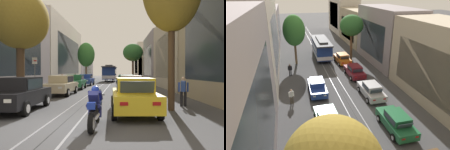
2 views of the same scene
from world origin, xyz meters
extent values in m
plane|color=#424244|center=(0.00, 26.17, 0.00)|extent=(163.58, 163.58, 0.00)
cube|color=gray|center=(-0.53, 30.72, 0.01)|extent=(0.08, 73.43, 0.01)
cube|color=gray|center=(0.53, 30.72, 0.01)|extent=(0.08, 73.43, 0.01)
cube|color=black|center=(0.00, 30.72, 0.00)|extent=(0.03, 73.43, 0.01)
cube|color=#2D3842|center=(-7.03, 8.91, 4.55)|extent=(0.04, 15.27, 6.07)
cube|color=beige|center=(-9.06, 30.72, 5.32)|extent=(4.10, 21.51, 10.65)
cube|color=#2D3842|center=(-7.03, 30.72, 4.79)|extent=(0.04, 15.27, 6.39)
cube|color=gray|center=(-9.05, 52.53, 3.61)|extent=(4.08, 21.51, 7.23)
cube|color=#2D3842|center=(-7.03, 52.53, 3.25)|extent=(0.04, 15.27, 4.34)
cube|color=#2D3842|center=(7.03, 4.54, 3.97)|extent=(0.04, 9.16, 5.29)
cube|color=#BCAD93|center=(9.97, 17.63, 4.06)|extent=(5.93, 12.79, 8.13)
cube|color=#2D3842|center=(7.03, 17.63, 3.66)|extent=(0.04, 9.16, 4.88)
cube|color=gray|center=(9.70, 30.72, 4.25)|extent=(5.39, 12.79, 8.50)
cube|color=#2D3842|center=(7.03, 30.72, 3.83)|extent=(0.04, 9.16, 5.10)
cube|color=tan|center=(9.81, 43.80, 3.57)|extent=(5.60, 12.79, 7.13)
cube|color=#2D3842|center=(7.03, 43.80, 3.21)|extent=(0.04, 9.16, 4.28)
cube|color=beige|center=(9.66, 56.89, 5.16)|extent=(5.30, 12.79, 10.32)
cube|color=#2D3842|center=(7.03, 56.89, 4.64)|extent=(0.04, 9.16, 6.19)
cube|color=black|center=(-2.78, 2.75, 0.65)|extent=(1.92, 4.35, 0.66)
cube|color=black|center=(-2.78, 2.90, 1.28)|extent=(1.53, 2.11, 0.60)
cube|color=#2D3842|center=(-2.76, 2.06, 1.26)|extent=(1.34, 0.26, 0.47)
cube|color=#2D3842|center=(-2.82, 4.08, 1.26)|extent=(1.30, 0.23, 0.45)
cube|color=#2D3842|center=(-2.04, 2.92, 1.28)|extent=(0.08, 1.81, 0.47)
cube|color=#2D3842|center=(-3.53, 2.88, 1.28)|extent=(0.08, 1.81, 0.47)
cube|color=white|center=(-2.16, 0.60, 0.75)|extent=(0.28, 0.05, 0.14)
cube|color=#B21414|center=(-2.28, 4.92, 0.75)|extent=(0.28, 0.05, 0.12)
cube|color=#B21414|center=(-3.40, 4.89, 0.75)|extent=(0.28, 0.05, 0.12)
cylinder|color=black|center=(-1.86, 1.44, 0.32)|extent=(0.22, 0.65, 0.64)
cylinder|color=silver|center=(-1.75, 1.44, 0.32)|extent=(0.03, 0.35, 0.35)
cylinder|color=black|center=(-1.94, 4.11, 0.32)|extent=(0.22, 0.65, 0.64)
cylinder|color=silver|center=(-1.83, 4.11, 0.32)|extent=(0.03, 0.35, 0.35)
cylinder|color=black|center=(-3.70, 4.05, 0.32)|extent=(0.22, 0.65, 0.64)
cylinder|color=silver|center=(-3.81, 4.05, 0.32)|extent=(0.03, 0.35, 0.35)
cube|color=#C1B28E|center=(-2.71, 9.62, 0.65)|extent=(1.85, 4.32, 0.66)
cube|color=#C1B28E|center=(-2.71, 9.77, 1.28)|extent=(1.50, 2.08, 0.60)
cube|color=#2D3842|center=(-2.72, 8.93, 1.26)|extent=(1.33, 0.24, 0.47)
cube|color=#2D3842|center=(-2.70, 10.95, 1.26)|extent=(1.30, 0.21, 0.45)
cube|color=#2D3842|center=(-1.96, 9.76, 1.28)|extent=(0.05, 1.81, 0.47)
cube|color=#2D3842|center=(-3.46, 9.78, 1.28)|extent=(0.05, 1.81, 0.47)
cube|color=white|center=(-2.18, 7.45, 0.75)|extent=(0.28, 0.04, 0.14)
cube|color=#B21414|center=(-2.13, 11.77, 0.75)|extent=(0.28, 0.04, 0.12)
cube|color=white|center=(-3.29, 7.46, 0.75)|extent=(0.28, 0.04, 0.14)
cube|color=#B21414|center=(-3.24, 11.78, 0.75)|extent=(0.28, 0.04, 0.12)
cylinder|color=black|center=(-1.85, 8.27, 0.32)|extent=(0.21, 0.64, 0.64)
cylinder|color=silver|center=(-1.74, 8.27, 0.32)|extent=(0.02, 0.35, 0.35)
cylinder|color=black|center=(-3.61, 8.29, 0.32)|extent=(0.21, 0.64, 0.64)
cylinder|color=silver|center=(-3.72, 8.30, 0.32)|extent=(0.02, 0.35, 0.35)
cylinder|color=black|center=(-1.82, 10.94, 0.32)|extent=(0.21, 0.64, 0.64)
cylinder|color=silver|center=(-1.71, 10.94, 0.32)|extent=(0.02, 0.35, 0.35)
cylinder|color=black|center=(-3.58, 10.96, 0.32)|extent=(0.21, 0.64, 0.64)
cylinder|color=silver|center=(-3.69, 10.96, 0.32)|extent=(0.02, 0.35, 0.35)
cube|color=#1E6038|center=(-2.81, 15.62, 0.65)|extent=(1.93, 4.35, 0.66)
cube|color=#1E6038|center=(-2.81, 15.77, 1.28)|extent=(1.54, 2.11, 0.60)
cube|color=#2D3842|center=(-2.78, 14.93, 1.26)|extent=(1.34, 0.26, 0.47)
cube|color=#2D3842|center=(-2.85, 16.95, 1.26)|extent=(1.30, 0.24, 0.45)
cube|color=#2D3842|center=(-2.06, 15.79, 1.28)|extent=(0.09, 1.81, 0.47)
cube|color=#2D3842|center=(-3.56, 15.74, 1.28)|extent=(0.09, 1.81, 0.47)
cube|color=white|center=(-2.18, 13.47, 0.75)|extent=(0.28, 0.05, 0.14)
cube|color=#B21414|center=(-2.31, 17.79, 0.75)|extent=(0.28, 0.05, 0.12)
cube|color=white|center=(-3.30, 13.44, 0.75)|extent=(0.28, 0.05, 0.14)
cube|color=#B21414|center=(-3.43, 17.76, 0.75)|extent=(0.28, 0.05, 0.12)
cylinder|color=black|center=(-1.89, 14.31, 0.32)|extent=(0.22, 0.65, 0.64)
cylinder|color=silver|center=(-1.78, 14.31, 0.32)|extent=(0.03, 0.35, 0.35)
cylinder|color=black|center=(-3.64, 14.26, 0.32)|extent=(0.22, 0.65, 0.64)
cylinder|color=silver|center=(-3.75, 14.25, 0.32)|extent=(0.03, 0.35, 0.35)
cylinder|color=black|center=(-1.97, 16.98, 0.32)|extent=(0.22, 0.65, 0.64)
cylinder|color=silver|center=(-1.86, 16.98, 0.32)|extent=(0.03, 0.35, 0.35)
cylinder|color=black|center=(-3.73, 16.92, 0.32)|extent=(0.22, 0.65, 0.64)
cylinder|color=silver|center=(-3.84, 16.92, 0.32)|extent=(0.03, 0.35, 0.35)
cube|color=#233D93|center=(-2.73, 22.17, 0.65)|extent=(1.90, 4.34, 0.66)
cube|color=#233D93|center=(-2.73, 22.32, 1.28)|extent=(1.53, 2.10, 0.60)
cube|color=#2D3842|center=(-2.75, 21.48, 1.26)|extent=(1.34, 0.25, 0.47)
cube|color=#2D3842|center=(-2.70, 23.51, 1.26)|extent=(1.30, 0.23, 0.45)
cube|color=#2D3842|center=(-1.98, 22.30, 1.28)|extent=(0.07, 1.81, 0.47)
cube|color=#2D3842|center=(-3.48, 22.34, 1.28)|extent=(0.07, 1.81, 0.47)
cube|color=white|center=(-2.23, 20.00, 0.75)|extent=(0.28, 0.05, 0.14)
cube|color=#B21414|center=(-2.12, 24.32, 0.75)|extent=(0.28, 0.05, 0.12)
cube|color=white|center=(-3.34, 20.03, 0.75)|extent=(0.28, 0.05, 0.14)
cube|color=#B21414|center=(-3.24, 24.35, 0.75)|extent=(0.28, 0.05, 0.12)
cylinder|color=black|center=(-1.89, 20.82, 0.32)|extent=(0.22, 0.64, 0.64)
cylinder|color=silver|center=(-1.78, 20.82, 0.32)|extent=(0.03, 0.35, 0.35)
cylinder|color=black|center=(-3.64, 20.86, 0.32)|extent=(0.22, 0.64, 0.64)
cylinder|color=silver|center=(-3.75, 20.86, 0.32)|extent=(0.03, 0.35, 0.35)
cylinder|color=black|center=(-1.82, 23.48, 0.32)|extent=(0.22, 0.64, 0.64)
cylinder|color=silver|center=(-1.71, 23.48, 0.32)|extent=(0.03, 0.35, 0.35)
cylinder|color=black|center=(-3.58, 23.53, 0.32)|extent=(0.22, 0.64, 0.64)
cylinder|color=silver|center=(-3.69, 23.53, 0.32)|extent=(0.03, 0.35, 0.35)
cube|color=gold|center=(2.62, 2.27, 0.65)|extent=(1.98, 4.37, 0.66)
cube|color=gold|center=(2.63, 2.12, 1.28)|extent=(1.56, 2.13, 0.60)
cube|color=#2D3842|center=(2.59, 2.95, 1.26)|extent=(1.34, 0.28, 0.47)
cube|color=#2D3842|center=(2.68, 0.93, 1.26)|extent=(1.30, 0.25, 0.45)
cube|color=#2D3842|center=(1.88, 2.08, 1.28)|extent=(0.11, 1.81, 0.47)
cube|color=#2D3842|center=(3.37, 2.15, 1.28)|extent=(0.11, 1.81, 0.47)
cube|color=white|center=(1.97, 4.40, 0.75)|extent=(0.28, 0.05, 0.14)
cube|color=#B21414|center=(2.16, 0.08, 0.75)|extent=(0.28, 0.05, 0.12)
cube|color=white|center=(3.09, 4.45, 0.75)|extent=(0.28, 0.05, 0.14)
cube|color=#B21414|center=(3.27, 0.13, 0.75)|extent=(0.28, 0.05, 0.12)
cylinder|color=black|center=(1.68, 3.56, 0.32)|extent=(0.23, 0.65, 0.64)
cylinder|color=silver|center=(1.57, 3.55, 0.32)|extent=(0.04, 0.35, 0.35)
cylinder|color=black|center=(3.44, 3.63, 0.32)|extent=(0.23, 0.65, 0.64)
cylinder|color=silver|center=(3.55, 3.64, 0.32)|extent=(0.04, 0.35, 0.35)
cylinder|color=black|center=(1.80, 0.90, 0.32)|extent=(0.23, 0.65, 0.64)
cylinder|color=silver|center=(1.69, 0.89, 0.32)|extent=(0.04, 0.35, 0.35)
cylinder|color=black|center=(3.56, 0.97, 0.32)|extent=(0.23, 0.65, 0.64)
cylinder|color=silver|center=(3.67, 0.98, 0.32)|extent=(0.04, 0.35, 0.35)
cube|color=brown|center=(2.84, 8.20, 0.65)|extent=(1.87, 4.33, 0.66)
cube|color=brown|center=(2.84, 8.05, 1.28)|extent=(1.51, 2.09, 0.60)
cube|color=#2D3842|center=(2.83, 8.89, 1.26)|extent=(1.34, 0.24, 0.47)
cube|color=#2D3842|center=(2.86, 6.87, 1.26)|extent=(1.30, 0.22, 0.45)
cube|color=#2D3842|center=(2.10, 8.04, 1.28)|extent=(0.06, 1.81, 0.47)
cube|color=#2D3842|center=(3.59, 8.06, 1.28)|extent=(0.06, 1.81, 0.47)
cube|color=white|center=(2.25, 10.35, 0.75)|extent=(0.28, 0.04, 0.14)
cube|color=#B21414|center=(2.32, 6.03, 0.75)|extent=(0.28, 0.04, 0.12)
cube|color=white|center=(3.36, 10.37, 0.75)|extent=(0.28, 0.04, 0.14)
cube|color=#B21414|center=(3.43, 6.05, 0.75)|extent=(0.28, 0.04, 0.12)
cylinder|color=black|center=(1.94, 9.52, 0.32)|extent=(0.21, 0.64, 0.64)
cylinder|color=silver|center=(1.83, 9.52, 0.32)|extent=(0.03, 0.35, 0.35)
cylinder|color=black|center=(3.70, 9.55, 0.32)|extent=(0.21, 0.64, 0.64)
cylinder|color=silver|center=(3.81, 9.55, 0.32)|extent=(0.03, 0.35, 0.35)
cylinder|color=black|center=(1.98, 6.85, 0.32)|extent=(0.21, 0.64, 0.64)
cylinder|color=silver|center=(1.87, 6.85, 0.32)|extent=(0.03, 0.35, 0.35)
cylinder|color=black|center=(3.74, 6.88, 0.32)|extent=(0.21, 0.64, 0.64)
cylinder|color=silver|center=(3.85, 6.88, 0.32)|extent=(0.03, 0.35, 0.35)
cube|color=#1E6038|center=(2.64, 14.06, 0.65)|extent=(1.83, 4.31, 0.66)
cube|color=#1E6038|center=(2.64, 13.91, 1.28)|extent=(1.49, 2.08, 0.60)
cube|color=#2D3842|center=(2.64, 14.75, 1.26)|extent=(1.33, 0.23, 0.47)
cube|color=#2D3842|center=(2.65, 12.73, 1.26)|extent=(1.30, 0.21, 0.45)
cube|color=#2D3842|center=(1.90, 13.91, 1.28)|extent=(0.04, 1.81, 0.47)
cube|color=#2D3842|center=(3.39, 13.92, 1.28)|extent=(0.04, 1.81, 0.47)
cube|color=white|center=(2.07, 16.22, 0.75)|extent=(0.28, 0.04, 0.14)
cube|color=#B21414|center=(2.10, 11.90, 0.75)|extent=(0.28, 0.04, 0.12)
cube|color=white|center=(3.18, 16.23, 0.75)|extent=(0.28, 0.04, 0.14)
cube|color=#B21414|center=(3.22, 11.91, 0.75)|extent=(0.28, 0.04, 0.12)
cylinder|color=black|center=(1.75, 15.39, 0.32)|extent=(0.21, 0.64, 0.64)
cylinder|color=silver|center=(1.64, 15.39, 0.32)|extent=(0.02, 0.35, 0.35)
cylinder|color=black|center=(3.51, 15.40, 0.32)|extent=(0.21, 0.64, 0.64)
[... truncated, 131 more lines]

